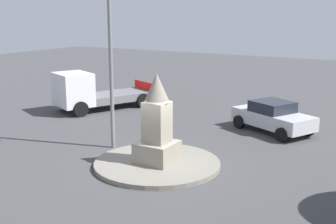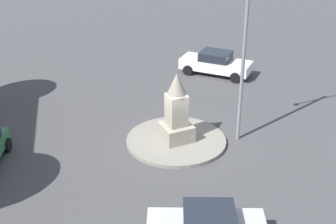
{
  "view_description": "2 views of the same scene",
  "coord_description": "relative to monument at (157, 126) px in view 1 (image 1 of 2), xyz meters",
  "views": [
    {
      "loc": [
        8.31,
        -13.11,
        5.68
      ],
      "look_at": [
        -0.11,
        0.97,
        1.85
      ],
      "focal_mm": 47.09,
      "sensor_mm": 36.0,
      "label": 1
    },
    {
      "loc": [
        8.42,
        17.11,
        10.92
      ],
      "look_at": [
        0.47,
        0.1,
        1.72
      ],
      "focal_mm": 49.79,
      "sensor_mm": 36.0,
      "label": 2
    }
  ],
  "objects": [
    {
      "name": "ground_plane",
      "position": [
        0.0,
        0.0,
        -1.55
      ],
      "size": [
        80.0,
        80.0,
        0.0
      ],
      "primitive_type": "plane",
      "color": "#424244"
    },
    {
      "name": "traffic_island",
      "position": [
        0.0,
        0.0,
        -1.47
      ],
      "size": [
        4.7,
        4.7,
        0.17
      ],
      "primitive_type": "cylinder",
      "color": "gray",
      "rests_on": "ground"
    },
    {
      "name": "monument",
      "position": [
        0.0,
        0.0,
        0.0
      ],
      "size": [
        1.35,
        1.35,
        3.31
      ],
      "color": "gray",
      "rests_on": "traffic_island"
    },
    {
      "name": "streetlamp",
      "position": [
        -2.79,
        0.95,
        3.41
      ],
      "size": [
        3.56,
        0.28,
        8.28
      ],
      "color": "slate",
      "rests_on": "ground"
    },
    {
      "name": "car_silver_parked_left",
      "position": [
        2.19,
        6.8,
        -0.8
      ],
      "size": [
        4.3,
        3.28,
        1.47
      ],
      "color": "#B7BABF",
      "rests_on": "ground"
    },
    {
      "name": "truck_white_approaching",
      "position": [
        -8.21,
        5.85,
        -0.5
      ],
      "size": [
        4.14,
        5.93,
        2.26
      ],
      "color": "silver",
      "rests_on": "ground"
    }
  ]
}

